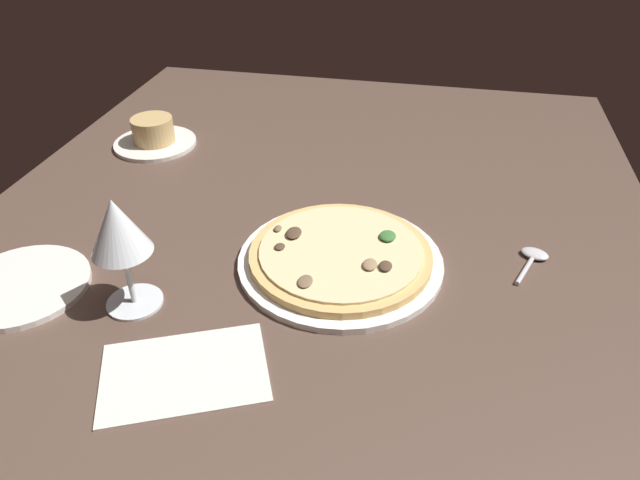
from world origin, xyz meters
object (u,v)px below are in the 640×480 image
wine_glass_far (118,231)px  side_plate (22,286)px  pizza_main (340,257)px  spoon (533,258)px  ramekin_on_saucer (154,135)px  paper_menu (185,372)px

wine_glass_far → side_plate: bearing=91.0°
pizza_main → spoon: bearing=-76.4°
ramekin_on_saucer → side_plate: bearing=-178.0°
paper_menu → ramekin_on_saucer: bearing=4.3°
wine_glass_far → side_plate: size_ratio=0.88×
pizza_main → paper_menu: pizza_main is taller
paper_menu → spoon: size_ratio=1.95×
side_plate → spoon: (21.10, -69.36, 0.01)cm
pizza_main → ramekin_on_saucer: ramekin_on_saucer is taller
side_plate → paper_menu: side_plate is taller
ramekin_on_saucer → side_plate: ramekin_on_saucer is taller
side_plate → paper_menu: bearing=-109.5°
side_plate → spoon: 72.50cm
pizza_main → wine_glass_far: 30.77cm
pizza_main → wine_glass_far: wine_glass_far is taller
paper_menu → spoon: spoon is taller
pizza_main → spoon: pizza_main is taller
wine_glass_far → spoon: wine_glass_far is taller
pizza_main → side_plate: pizza_main is taller
side_plate → paper_menu: size_ratio=0.96×
ramekin_on_saucer → side_plate: (-45.84, -1.63, -1.70)cm
pizza_main → ramekin_on_saucer: (31.38, 43.52, 0.94)cm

